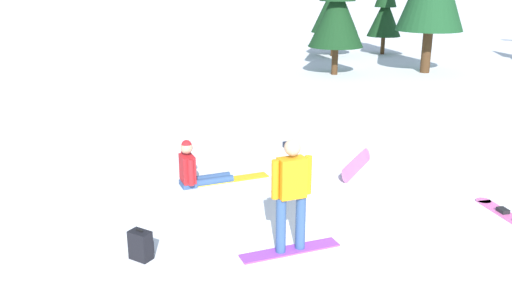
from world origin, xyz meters
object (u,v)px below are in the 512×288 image
(snowboarder_midground, at_px, (196,169))
(backpack_black, at_px, (141,245))
(snowboarder_foreground, at_px, (291,194))
(loose_snowboard_far_spare, at_px, (511,218))
(loose_snowboard_near_left, at_px, (356,164))
(pine_tree_leaning, at_px, (337,4))
(pine_tree_twin, at_px, (385,9))

(snowboarder_midground, distance_m, backpack_black, 2.96)
(backpack_black, bearing_deg, snowboarder_foreground, 30.11)
(loose_snowboard_far_spare, xyz_separation_m, loose_snowboard_near_left, (-3.03, 1.27, 0.12))
(snowboarder_foreground, relative_size, pine_tree_leaning, 0.33)
(snowboarder_foreground, bearing_deg, loose_snowboard_near_left, 89.72)
(snowboarder_foreground, bearing_deg, loose_snowboard_far_spare, 40.63)
(loose_snowboard_far_spare, height_order, backpack_black, backpack_black)
(snowboarder_foreground, xyz_separation_m, backpack_black, (-1.91, -1.11, -0.72))
(snowboarder_foreground, distance_m, loose_snowboard_near_left, 3.97)
(pine_tree_twin, bearing_deg, snowboarder_midground, -88.43)
(loose_snowboard_near_left, height_order, pine_tree_twin, pine_tree_twin)
(loose_snowboard_far_spare, bearing_deg, pine_tree_leaning, 118.69)
(snowboarder_midground, bearing_deg, loose_snowboard_far_spare, 8.53)
(pine_tree_twin, bearing_deg, snowboarder_foreground, -81.73)
(loose_snowboard_far_spare, distance_m, pine_tree_twin, 20.58)
(backpack_black, height_order, pine_tree_leaning, pine_tree_leaning)
(pine_tree_leaning, bearing_deg, backpack_black, -83.45)
(snowboarder_midground, bearing_deg, snowboarder_foreground, -33.55)
(backpack_black, distance_m, pine_tree_leaning, 16.49)
(loose_snowboard_near_left, relative_size, pine_tree_twin, 0.42)
(snowboarder_foreground, bearing_deg, pine_tree_leaning, 104.04)
(snowboarder_foreground, relative_size, pine_tree_twin, 0.41)
(loose_snowboard_near_left, distance_m, backpack_black, 5.35)
(backpack_black, bearing_deg, loose_snowboard_near_left, 68.89)
(snowboarder_midground, xyz_separation_m, loose_snowboard_far_spare, (5.70, 0.85, -0.30))
(snowboarder_foreground, bearing_deg, snowboarder_midground, 146.45)
(loose_snowboard_far_spare, height_order, pine_tree_leaning, pine_tree_leaning)
(snowboarder_foreground, xyz_separation_m, pine_tree_twin, (-3.21, 22.08, 1.40))
(snowboarder_midground, distance_m, loose_snowboard_far_spare, 5.77)
(backpack_black, bearing_deg, pine_tree_twin, 93.21)
(loose_snowboard_far_spare, distance_m, pine_tree_leaning, 14.47)
(loose_snowboard_near_left, xyz_separation_m, pine_tree_twin, (-3.23, 18.20, 2.19))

